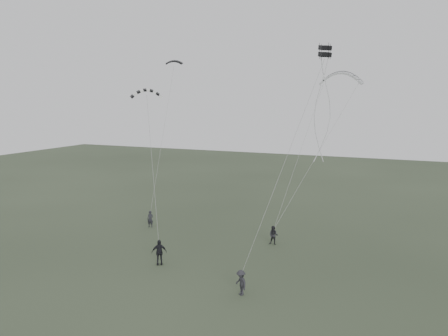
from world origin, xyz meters
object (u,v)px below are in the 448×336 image
at_px(flyer_left, 150,219).
at_px(kite_pale_large, 341,73).
at_px(flyer_far, 241,283).
at_px(flyer_center, 159,252).
at_px(kite_striped, 146,90).
at_px(flyer_right, 273,235).
at_px(kite_box, 325,51).
at_px(kite_dark_small, 174,61).

relative_size(flyer_left, kite_pale_large, 0.40).
bearing_deg(flyer_far, flyer_center, -159.44).
bearing_deg(flyer_far, kite_striped, -170.64).
bearing_deg(flyer_center, flyer_right, 16.85).
bearing_deg(kite_striped, flyer_left, 87.08).
xyz_separation_m(flyer_center, flyer_far, (7.58, -2.47, -0.14)).
bearing_deg(kite_box, flyer_far, -156.01).
relative_size(flyer_center, kite_dark_small, 1.17).
distance_m(flyer_left, kite_dark_small, 15.67).
height_order(flyer_left, flyer_far, flyer_far).
bearing_deg(kite_dark_small, flyer_right, -36.22).
bearing_deg(flyer_right, flyer_far, -85.76).
relative_size(kite_dark_small, kite_striped, 0.64).
height_order(flyer_right, kite_dark_small, kite_dark_small).
relative_size(flyer_left, flyer_far, 0.99).
height_order(flyer_far, kite_pale_large, kite_pale_large).
relative_size(flyer_center, kite_box, 2.60).
bearing_deg(flyer_left, kite_box, -28.00).
distance_m(flyer_far, kite_dark_small, 24.03).
xyz_separation_m(flyer_right, kite_striped, (-9.61, -4.40, 12.33)).
bearing_deg(kite_striped, flyer_right, -11.06).
relative_size(flyer_far, kite_dark_small, 1.00).
bearing_deg(kite_striped, kite_dark_small, 67.59).
bearing_deg(kite_pale_large, kite_dark_small, -161.94).
xyz_separation_m(flyer_left, flyer_right, (12.62, -0.28, 0.00)).
xyz_separation_m(kite_striped, kite_box, (14.33, -0.26, 2.43)).
bearing_deg(flyer_left, flyer_center, -65.68).
height_order(flyer_left, kite_dark_small, kite_dark_small).
height_order(flyer_left, kite_pale_large, kite_pale_large).
distance_m(flyer_left, flyer_far, 17.21).
bearing_deg(flyer_left, kite_pale_large, 14.95).
bearing_deg(kite_pale_large, flyer_right, -114.76).
bearing_deg(flyer_right, kite_pale_large, 65.03).
height_order(flyer_right, flyer_center, flyer_center).
distance_m(flyer_far, kite_pale_large, 23.84).
xyz_separation_m(flyer_left, kite_box, (17.33, -4.94, 14.77)).
xyz_separation_m(flyer_left, flyer_far, (13.56, -10.59, 0.01)).
bearing_deg(flyer_left, kite_dark_small, 57.88).
height_order(flyer_right, kite_striped, kite_striped).
distance_m(flyer_left, flyer_right, 12.62).
height_order(flyer_center, flyer_far, flyer_center).
bearing_deg(kite_pale_large, flyer_center, -123.20).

